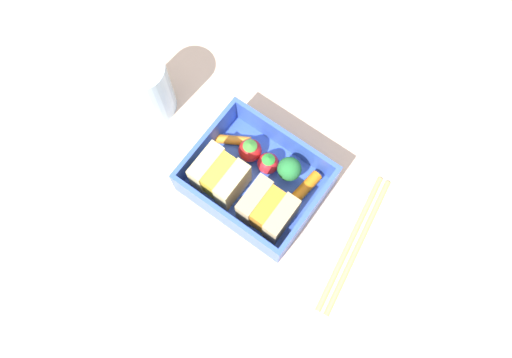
% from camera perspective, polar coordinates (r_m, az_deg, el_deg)
% --- Properties ---
extents(ground_plane, '(1.20, 1.20, 0.02)m').
position_cam_1_polar(ground_plane, '(0.67, 0.00, -1.01)').
color(ground_plane, beige).
extents(bento_tray, '(0.17, 0.13, 0.01)m').
position_cam_1_polar(bento_tray, '(0.65, 0.00, -0.58)').
color(bento_tray, blue).
rests_on(bento_tray, ground_plane).
extents(bento_rim, '(0.17, 0.13, 0.04)m').
position_cam_1_polar(bento_rim, '(0.63, 0.00, 0.19)').
color(bento_rim, blue).
rests_on(bento_rim, bento_tray).
extents(sandwich_left, '(0.06, 0.05, 0.05)m').
position_cam_1_polar(sandwich_left, '(0.61, 1.35, -3.50)').
color(sandwich_left, tan).
rests_on(sandwich_left, bento_tray).
extents(sandwich_center_left, '(0.06, 0.05, 0.05)m').
position_cam_1_polar(sandwich_center_left, '(0.63, -4.14, 0.35)').
color(sandwich_center_left, '#DEC283').
rests_on(sandwich_center_left, bento_tray).
extents(carrot_stick_left, '(0.02, 0.05, 0.01)m').
position_cam_1_polar(carrot_stick_left, '(0.64, 5.78, -0.87)').
color(carrot_stick_left, orange).
rests_on(carrot_stick_left, bento_tray).
extents(broccoli_floret, '(0.03, 0.03, 0.04)m').
position_cam_1_polar(broccoli_floret, '(0.63, 3.83, 1.10)').
color(broccoli_floret, '#8FCD71').
rests_on(broccoli_floret, bento_tray).
extents(strawberry_left, '(0.03, 0.03, 0.03)m').
position_cam_1_polar(strawberry_left, '(0.64, 1.15, 2.00)').
color(strawberry_left, red).
rests_on(strawberry_left, bento_tray).
extents(strawberry_far_left, '(0.03, 0.03, 0.04)m').
position_cam_1_polar(strawberry_far_left, '(0.65, -0.68, 3.33)').
color(strawberry_far_left, red).
rests_on(strawberry_far_left, bento_tray).
extents(carrot_stick_far_left, '(0.05, 0.04, 0.01)m').
position_cam_1_polar(carrot_stick_far_left, '(0.66, -2.79, 4.49)').
color(carrot_stick_far_left, orange).
rests_on(carrot_stick_far_left, bento_tray).
extents(chopstick_pair, '(0.05, 0.19, 0.01)m').
position_cam_1_polar(chopstick_pair, '(0.65, 11.22, -7.23)').
color(chopstick_pair, tan).
rests_on(chopstick_pair, ground_plane).
extents(drinking_glass, '(0.06, 0.06, 0.10)m').
position_cam_1_polar(drinking_glass, '(0.68, -12.33, 10.15)').
color(drinking_glass, silver).
rests_on(drinking_glass, ground_plane).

